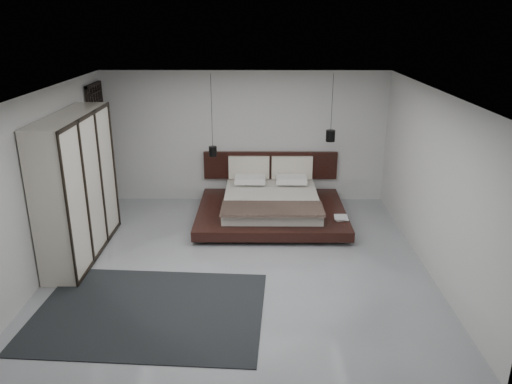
{
  "coord_description": "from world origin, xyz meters",
  "views": [
    {
      "loc": [
        0.31,
        -7.4,
        3.85
      ],
      "look_at": [
        0.25,
        1.2,
        0.8
      ],
      "focal_mm": 35.0,
      "sensor_mm": 36.0,
      "label": 1
    }
  ],
  "objects_px": {
    "lattice_screen": "(100,148)",
    "rug": "(150,311)",
    "pendant_left": "(213,151)",
    "bed": "(271,204)",
    "pendant_right": "(330,136)",
    "wardrobe": "(77,187)"
  },
  "relations": [
    {
      "from": "bed",
      "to": "pendant_left",
      "type": "bearing_deg",
      "value": 158.62
    },
    {
      "from": "bed",
      "to": "pendant_right",
      "type": "bearing_deg",
      "value": 21.38
    },
    {
      "from": "pendant_left",
      "to": "pendant_right",
      "type": "distance_m",
      "value": 2.38
    },
    {
      "from": "pendant_left",
      "to": "pendant_right",
      "type": "bearing_deg",
      "value": 0.0
    },
    {
      "from": "bed",
      "to": "pendant_right",
      "type": "distance_m",
      "value": 1.81
    },
    {
      "from": "lattice_screen",
      "to": "pendant_right",
      "type": "xyz_separation_m",
      "value": [
        4.68,
        -0.08,
        0.29
      ]
    },
    {
      "from": "pendant_left",
      "to": "wardrobe",
      "type": "relative_size",
      "value": 0.67
    },
    {
      "from": "pendant_right",
      "to": "rug",
      "type": "bearing_deg",
      "value": -127.26
    },
    {
      "from": "bed",
      "to": "rug",
      "type": "bearing_deg",
      "value": -117.28
    },
    {
      "from": "lattice_screen",
      "to": "pendant_left",
      "type": "bearing_deg",
      "value": -2.07
    },
    {
      "from": "lattice_screen",
      "to": "wardrobe",
      "type": "distance_m",
      "value": 2.12
    },
    {
      "from": "bed",
      "to": "wardrobe",
      "type": "distance_m",
      "value": 3.71
    },
    {
      "from": "lattice_screen",
      "to": "bed",
      "type": "distance_m",
      "value": 3.68
    },
    {
      "from": "lattice_screen",
      "to": "rug",
      "type": "xyz_separation_m",
      "value": [
        1.75,
        -3.93,
        -1.29
      ]
    },
    {
      "from": "pendant_left",
      "to": "rug",
      "type": "bearing_deg",
      "value": -98.34
    },
    {
      "from": "wardrobe",
      "to": "rug",
      "type": "xyz_separation_m",
      "value": [
        1.5,
        -1.83,
        -1.19
      ]
    },
    {
      "from": "bed",
      "to": "rug",
      "type": "relative_size",
      "value": 0.93
    },
    {
      "from": "wardrobe",
      "to": "bed",
      "type": "bearing_deg",
      "value": 25.67
    },
    {
      "from": "pendant_left",
      "to": "wardrobe",
      "type": "bearing_deg",
      "value": -135.57
    },
    {
      "from": "lattice_screen",
      "to": "bed",
      "type": "height_order",
      "value": "lattice_screen"
    },
    {
      "from": "lattice_screen",
      "to": "rug",
      "type": "height_order",
      "value": "lattice_screen"
    },
    {
      "from": "lattice_screen",
      "to": "bed",
      "type": "xyz_separation_m",
      "value": [
        3.49,
        -0.55,
        -1.01
      ]
    }
  ]
}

